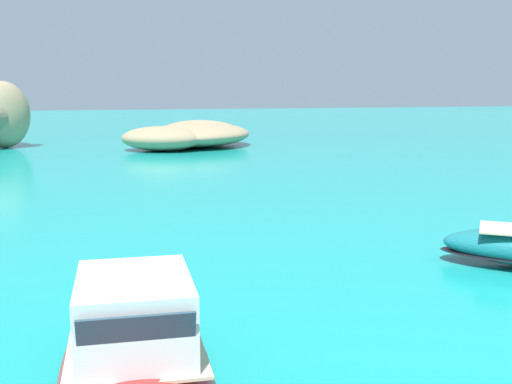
# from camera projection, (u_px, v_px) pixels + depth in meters

# --- Properties ---
(islet_small) EXTENTS (18.94, 18.48, 2.83)m
(islet_small) POSITION_uv_depth(u_px,v_px,m) (193.00, 134.00, 70.19)
(islet_small) COLOR #9E8966
(islet_small) RESTS_ON ground
(motorboat_red) EXTENTS (3.84, 10.20, 2.94)m
(motorboat_red) POSITION_uv_depth(u_px,v_px,m) (136.00, 368.00, 12.08)
(motorboat_red) COLOR red
(motorboat_red) RESTS_ON ground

